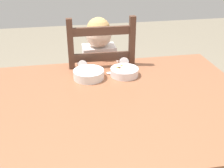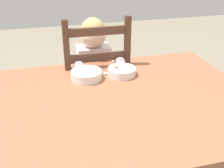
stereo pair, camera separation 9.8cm
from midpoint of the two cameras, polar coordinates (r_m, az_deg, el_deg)
dining_table at (r=1.49m, az=2.30°, el=-6.02°), size 1.43×1.06×0.70m
dining_chair at (r=2.05m, az=-1.02°, el=-0.67°), size 0.43×0.43×1.01m
child_figure at (r=1.97m, az=-1.01°, el=3.53°), size 0.32×0.31×0.97m
bowl_of_peas at (r=1.66m, az=-2.97°, el=1.98°), size 0.18×0.18×0.05m
bowl_of_carrots at (r=1.70m, az=4.13°, el=2.44°), size 0.17×0.17×0.05m
spoon at (r=1.72m, az=1.87°, el=2.07°), size 0.13×0.08×0.01m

